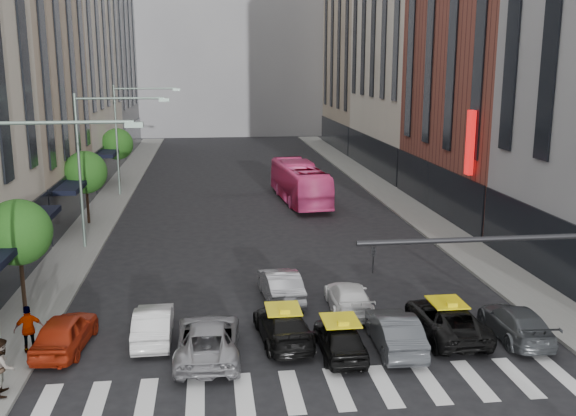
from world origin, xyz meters
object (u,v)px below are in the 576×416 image
object	(u,v)px
streetlamp_near	(16,211)
pedestrian_near	(3,366)
taxi_center	(340,338)
pedestrian_far	(29,329)
streetlamp_far	(128,125)
bus	(300,183)
car_red	(65,332)
taxi_left	(283,325)
streetlamp_mid	(95,150)
car_white_front	(153,324)

from	to	relation	value
streetlamp_near	pedestrian_near	size ratio (longest dim) A/B	4.69
taxi_center	pedestrian_far	size ratio (longest dim) A/B	2.17
streetlamp_far	taxi_center	bearing A→B (deg)	-70.64
streetlamp_near	bus	size ratio (longest dim) A/B	0.80
streetlamp_near	taxi_center	xyz separation A→B (m)	(11.22, 0.08, -5.23)
car_red	taxi_left	distance (m)	8.39
car_red	pedestrian_near	xyz separation A→B (m)	(-1.20, -3.52, 0.39)
streetlamp_near	streetlamp_mid	distance (m)	16.00
streetlamp_mid	car_red	bearing A→B (deg)	-86.59
taxi_left	streetlamp_near	bearing A→B (deg)	4.47
car_white_front	pedestrian_near	size ratio (longest dim) A/B	2.16
taxi_center	bus	xyz separation A→B (m)	(2.43, 27.62, 0.90)
taxi_center	bus	distance (m)	27.74
pedestrian_near	streetlamp_far	bearing A→B (deg)	-9.79
pedestrian_far	streetlamp_mid	bearing A→B (deg)	-108.83
streetlamp_near	streetlamp_far	bearing A→B (deg)	90.00
streetlamp_far	bus	size ratio (longest dim) A/B	0.80
car_white_front	taxi_left	bearing A→B (deg)	170.60
streetlamp_far	pedestrian_near	distance (m)	34.03
streetlamp_near	taxi_center	distance (m)	12.38
car_white_front	bus	size ratio (longest dim) A/B	0.37
streetlamp_far	bus	bearing A→B (deg)	-17.49
streetlamp_near	pedestrian_near	xyz separation A→B (m)	(-0.36, -1.69, -4.79)
streetlamp_near	car_red	size ratio (longest dim) A/B	2.14
streetlamp_near	pedestrian_far	world-z (taller)	streetlamp_near
streetlamp_near	car_white_front	distance (m)	7.05
bus	taxi_left	bearing A→B (deg)	75.93
streetlamp_near	streetlamp_mid	size ratio (longest dim) A/B	1.00
taxi_center	pedestrian_near	size ratio (longest dim) A/B	2.06
streetlamp_near	car_white_front	size ratio (longest dim) A/B	2.17
streetlamp_near	car_red	world-z (taller)	streetlamp_near
pedestrian_far	taxi_left	bearing A→B (deg)	162.99
streetlamp_far	pedestrian_near	world-z (taller)	streetlamp_far
streetlamp_near	taxi_left	xyz separation A→B (m)	(9.23, 1.52, -5.23)
car_white_front	taxi_center	bearing A→B (deg)	161.92
bus	pedestrian_near	world-z (taller)	bus
car_red	taxi_center	xyz separation A→B (m)	(10.37, -1.74, -0.04)
streetlamp_far	pedestrian_far	size ratio (longest dim) A/B	4.95
taxi_left	bus	distance (m)	26.57
pedestrian_near	pedestrian_far	size ratio (longest dim) A/B	1.05
car_white_front	pedestrian_far	xyz separation A→B (m)	(-4.50, -0.85, 0.38)
car_white_front	taxi_center	size ratio (longest dim) A/B	1.05
car_white_front	bus	bearing A→B (deg)	-111.24
taxi_left	taxi_center	world-z (taller)	taxi_center
streetlamp_mid	car_white_front	xyz separation A→B (m)	(4.14, -13.70, -5.22)
streetlamp_far	car_red	world-z (taller)	streetlamp_far
streetlamp_near	streetlamp_far	xyz separation A→B (m)	(0.00, 32.00, 0.00)
car_white_front	pedestrian_near	xyz separation A→B (m)	(-4.50, -3.99, 0.43)
streetlamp_mid	streetlamp_far	distance (m)	16.00
car_red	streetlamp_mid	bearing A→B (deg)	-80.74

